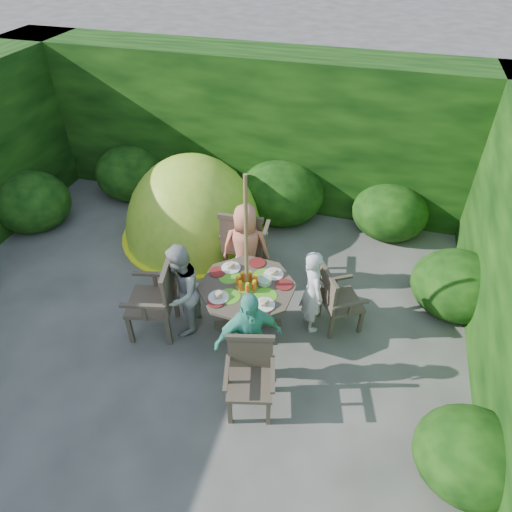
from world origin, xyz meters
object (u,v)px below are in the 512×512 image
(garden_chair_front, at_px, (250,374))
(child_right, at_px, (313,291))
(garden_chair_back, at_px, (244,241))
(child_front, at_px, (249,340))
(child_back, at_px, (246,248))
(garden_chair_left, at_px, (157,298))
(parasol_pole, at_px, (247,260))
(garden_chair_right, at_px, (336,299))
(dome_tent, at_px, (194,234))
(patio_table, at_px, (247,293))
(child_left, at_px, (181,291))

(garden_chair_front, relative_size, child_right, 0.73)
(garden_chair_back, relative_size, child_front, 0.81)
(child_back, bearing_deg, garden_chair_front, 96.64)
(child_right, bearing_deg, child_back, 31.71)
(garden_chair_left, height_order, child_right, child_right)
(garden_chair_back, bearing_deg, parasol_pole, 104.35)
(garden_chair_right, height_order, child_right, child_right)
(parasol_pole, relative_size, dome_tent, 0.81)
(patio_table, distance_m, garden_chair_front, 1.11)
(parasol_pole, relative_size, garden_chair_front, 2.56)
(child_left, relative_size, dome_tent, 0.47)
(garden_chair_left, bearing_deg, dome_tent, 178.08)
(patio_table, height_order, child_back, child_back)
(garden_chair_left, bearing_deg, child_left, 96.87)
(child_right, xyz_separation_m, child_back, (-1.01, 0.52, 0.07))
(garden_chair_back, height_order, child_back, child_back)
(garden_chair_back, bearing_deg, garden_chair_left, 59.01)
(dome_tent, bearing_deg, child_right, -18.00)
(parasol_pole, bearing_deg, garden_chair_right, 17.00)
(patio_table, distance_m, child_left, 0.81)
(garden_chair_right, xyz_separation_m, dome_tent, (-2.48, 1.39, -0.46))
(garden_chair_left, distance_m, child_left, 0.30)
(garden_chair_left, relative_size, dome_tent, 0.38)
(garden_chair_right, distance_m, child_front, 1.37)
(child_right, xyz_separation_m, dome_tent, (-2.18, 1.47, -0.59))
(child_right, relative_size, dome_tent, 0.43)
(parasol_pole, bearing_deg, patio_table, 30.67)
(garden_chair_back, height_order, child_front, child_front)
(child_front, bearing_deg, child_right, 28.35)
(garden_chair_back, distance_m, garden_chair_front, 2.20)
(patio_table, height_order, child_right, child_right)
(patio_table, height_order, parasol_pole, parasol_pole)
(garden_chair_left, relative_size, garden_chair_front, 1.19)
(garden_chair_right, bearing_deg, dome_tent, 30.14)
(patio_table, xyz_separation_m, garden_chair_left, (-1.04, -0.34, -0.04))
(patio_table, height_order, garden_chair_back, garden_chair_back)
(child_right, distance_m, child_front, 1.13)
(garden_chair_back, relative_size, dome_tent, 0.39)
(garden_chair_right, bearing_deg, child_left, 76.74)
(child_left, bearing_deg, child_right, 101.22)
(child_back, bearing_deg, child_front, 96.49)
(garden_chair_left, height_order, child_left, child_left)
(garden_chair_left, relative_size, child_front, 0.79)
(garden_chair_right, relative_size, dome_tent, 0.32)
(parasol_pole, height_order, garden_chair_right, parasol_pole)
(garden_chair_front, relative_size, child_front, 0.66)
(parasol_pole, bearing_deg, garden_chair_front, -71.86)
(child_left, bearing_deg, garden_chair_back, 155.67)
(parasol_pole, height_order, child_back, parasol_pole)
(child_right, distance_m, dome_tent, 2.70)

